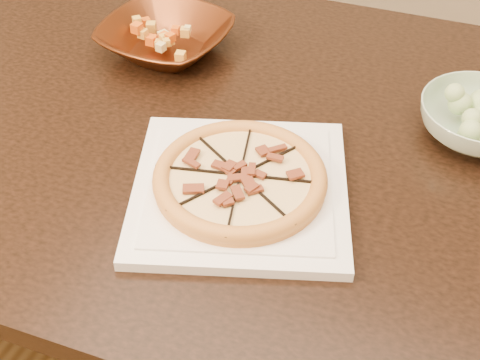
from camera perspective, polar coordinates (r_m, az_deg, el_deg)
The scene contains 6 objects.
dining_table at distance 1.22m, azimuth 0.03°, elevation 1.35°, with size 1.61×1.12×0.75m.
plate at distance 1.02m, azimuth -0.00°, elevation -0.80°, with size 0.42×0.42×0.02m.
pizza at distance 1.01m, azimuth -0.00°, elevation 0.16°, with size 0.26×0.26×0.03m.
bronze_bowl at distance 1.35m, azimuth -6.35°, elevation 11.92°, with size 0.25×0.25×0.06m, color #5D2D14.
mixed_dish at distance 1.33m, azimuth -6.57°, elevation 13.56°, with size 0.11×0.12×0.03m.
salad_bowl at distance 1.19m, azimuth 19.74°, elevation 4.80°, with size 0.20×0.20×0.06m, color #AAC5AE.
Camera 1 is at (0.35, -0.65, 1.47)m, focal length 50.00 mm.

